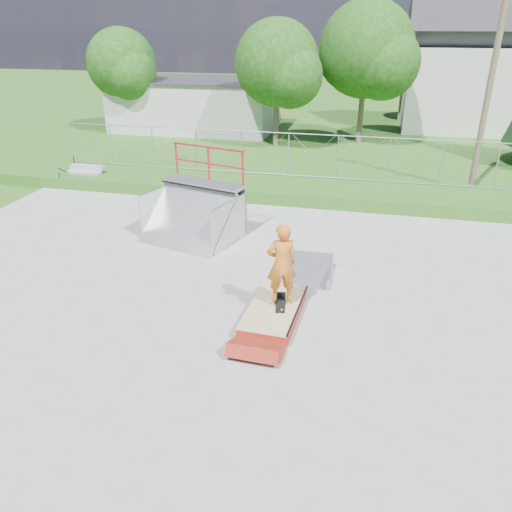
{
  "coord_description": "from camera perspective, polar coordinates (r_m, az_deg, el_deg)",
  "views": [
    {
      "loc": [
        3.35,
        -9.62,
        6.33
      ],
      "look_at": [
        0.8,
        1.24,
        1.1
      ],
      "focal_mm": 35.0,
      "sensor_mm": 36.0,
      "label": 1
    }
  ],
  "objects": [
    {
      "name": "gable_house",
      "position": [
        36.15,
        23.56,
        19.23
      ],
      "size": [
        8.4,
        6.08,
        8.94
      ],
      "color": "#B9B9B5",
      "rests_on": "ground"
    },
    {
      "name": "ground",
      "position": [
        11.99,
        -5.11,
        -6.86
      ],
      "size": [
        120.0,
        120.0,
        0.0
      ],
      "primitive_type": "plane",
      "color": "#275B1A",
      "rests_on": "ground"
    },
    {
      "name": "grass_berm",
      "position": [
        20.34,
        3.16,
        7.68
      ],
      "size": [
        24.0,
        3.0,
        0.5
      ],
      "primitive_type": "cube",
      "color": "#275B1A",
      "rests_on": "ground"
    },
    {
      "name": "flat_bank_ramp",
      "position": [
        13.64,
        5.63,
        -1.66
      ],
      "size": [
        1.43,
        1.53,
        0.43
      ],
      "primitive_type": null,
      "rotation": [
        0.0,
        0.0,
        0.02
      ],
      "color": "#A0A3A8",
      "rests_on": "concrete_pad"
    },
    {
      "name": "skater",
      "position": [
        11.27,
        2.93,
        -1.19
      ],
      "size": [
        0.82,
        0.7,
        1.9
      ],
      "primitive_type": "imported",
      "rotation": [
        0.0,
        0.0,
        3.56
      ],
      "color": "#BF661C",
      "rests_on": "grind_box"
    },
    {
      "name": "tree_left_far",
      "position": [
        33.21,
        -14.84,
        20.21
      ],
      "size": [
        4.42,
        4.16,
        6.18
      ],
      "color": "brown",
      "rests_on": "ground"
    },
    {
      "name": "tree_back_mid",
      "position": [
        37.62,
        17.08,
        19.98
      ],
      "size": [
        4.08,
        3.84,
        5.7
      ],
      "color": "brown",
      "rests_on": "ground"
    },
    {
      "name": "concrete_stairs",
      "position": [
        22.61,
        -19.18,
        8.51
      ],
      "size": [
        1.5,
        1.6,
        0.8
      ],
      "primitive_type": null,
      "color": "gray",
      "rests_on": "ground"
    },
    {
      "name": "concrete_pad",
      "position": [
        11.98,
        -5.11,
        -6.78
      ],
      "size": [
        20.0,
        16.0,
        0.04
      ],
      "primitive_type": "cube",
      "color": "gray",
      "rests_on": "ground"
    },
    {
      "name": "tree_left_near",
      "position": [
        28.0,
        2.87,
        20.8
      ],
      "size": [
        4.76,
        4.48,
        6.65
      ],
      "color": "brown",
      "rests_on": "ground"
    },
    {
      "name": "utility_pole",
      "position": [
        22.14,
        25.09,
        16.85
      ],
      "size": [
        0.24,
        0.24,
        8.0
      ],
      "primitive_type": "cylinder",
      "color": "brown",
      "rests_on": "ground"
    },
    {
      "name": "utility_building_flat",
      "position": [
        33.94,
        -6.75,
        16.76
      ],
      "size": [
        10.0,
        6.0,
        3.0
      ],
      "primitive_type": "cube",
      "color": "#B9B9B5",
      "rests_on": "ground"
    },
    {
      "name": "skateboard",
      "position": [
        11.72,
        2.83,
        -5.36
      ],
      "size": [
        0.34,
        0.82,
        0.13
      ],
      "primitive_type": "cube",
      "rotation": [
        0.14,
        0.0,
        0.16
      ],
      "color": "black",
      "rests_on": "grind_box"
    },
    {
      "name": "quarter_pipe",
      "position": [
        15.78,
        -7.58,
        6.6
      ],
      "size": [
        3.28,
        2.99,
        2.76
      ],
      "primitive_type": null,
      "rotation": [
        0.0,
        0.0,
        -0.27
      ],
      "color": "#A0A3A8",
      "rests_on": "concrete_pad"
    },
    {
      "name": "grind_box",
      "position": [
        11.77,
        2.08,
        -6.46
      ],
      "size": [
        1.26,
        2.4,
        0.35
      ],
      "rotation": [
        0.0,
        0.0,
        -0.05
      ],
      "color": "maroon",
      "rests_on": "concrete_pad"
    },
    {
      "name": "tree_center",
      "position": [
        29.48,
        13.04,
        21.64
      ],
      "size": [
        5.44,
        5.12,
        7.6
      ],
      "color": "brown",
      "rests_on": "ground"
    },
    {
      "name": "chain_link_fence",
      "position": [
        20.99,
        3.74,
        11.47
      ],
      "size": [
        20.0,
        0.06,
        1.8
      ],
      "primitive_type": null,
      "color": "#919498",
      "rests_on": "grass_berm"
    }
  ]
}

